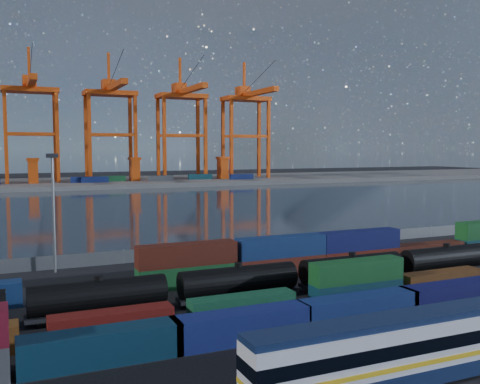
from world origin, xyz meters
name	(u,v)px	position (x,y,z in m)	size (l,w,h in m)	color
ground	(342,295)	(0.00, 0.00, 0.00)	(700.00, 700.00, 0.00)	black
harbor_water	(139,207)	(0.00, 105.00, 0.01)	(700.00, 700.00, 0.00)	#28303A
far_quay	(89,183)	(0.00, 210.00, 1.00)	(700.00, 70.00, 2.00)	#514F4C
distant_mountains	(40,77)	(63.02, 1600.00, 220.29)	(2470.00, 1100.00, 520.00)	#1E2630
container_row_mid	(331,293)	(-3.58, -3.16, 1.44)	(140.08, 2.28, 4.87)	#3E4243
container_row_north	(370,252)	(12.39, 11.13, 2.16)	(141.41, 2.58, 5.49)	navy
tanker_string	(238,282)	(-12.12, 2.83, 2.20)	(107.25, 3.06, 4.38)	black
waterfront_fence	(245,247)	(0.00, 28.00, 1.00)	(160.12, 0.12, 2.20)	#595B5E
yard_light_mast	(53,206)	(-30.00, 26.00, 9.30)	(1.60, 0.40, 16.60)	slate
gantry_cranes	(72,102)	(-7.50, 203.35, 38.13)	(198.92, 45.93, 62.20)	#CC430E
quay_containers	(68,180)	(-11.00, 195.46, 3.30)	(172.58, 10.99, 2.60)	navy
straddle_carriers	(86,169)	(-2.50, 200.00, 7.82)	(140.00, 7.00, 11.10)	#CC430E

